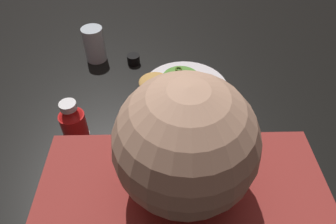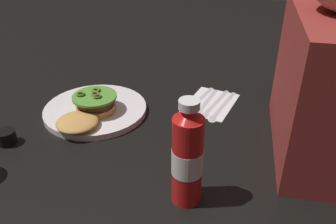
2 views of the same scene
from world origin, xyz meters
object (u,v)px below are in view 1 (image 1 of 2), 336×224
(napkin, at_px, (236,165))
(butter_knife, at_px, (227,151))
(burger_sandwich, at_px, (171,82))
(ketchup_bottle, at_px, (79,140))
(dinner_plate, at_px, (185,88))
(water_glass, at_px, (94,44))
(fork_utensil, at_px, (228,166))
(steak_knife, at_px, (226,159))
(condiment_cup, at_px, (133,59))
(spoon_utensil, at_px, (223,173))

(napkin, xyz_separation_m, butter_knife, (0.02, -0.05, 0.00))
(burger_sandwich, relative_size, ketchup_bottle, 0.89)
(dinner_plate, relative_size, water_glass, 2.22)
(water_glass, distance_m, fork_utensil, 0.65)
(napkin, distance_m, fork_utensil, 0.02)
(steak_knife, relative_size, fork_utensil, 1.02)
(burger_sandwich, bearing_deg, napkin, 117.72)
(burger_sandwich, xyz_separation_m, water_glass, (0.27, -0.19, 0.03))
(condiment_cup, bearing_deg, fork_utensil, 120.07)
(burger_sandwich, xyz_separation_m, condiment_cup, (0.13, -0.16, -0.02))
(ketchup_bottle, bearing_deg, steak_knife, -178.97)
(burger_sandwich, relative_size, fork_utensil, 1.04)
(burger_sandwich, height_order, napkin, burger_sandwich)
(burger_sandwich, bearing_deg, water_glass, -34.80)
(condiment_cup, bearing_deg, burger_sandwich, 129.94)
(burger_sandwich, relative_size, steak_knife, 1.02)
(condiment_cup, distance_m, butter_knife, 0.50)
(burger_sandwich, distance_m, spoon_utensil, 0.36)
(butter_knife, distance_m, fork_utensil, 0.05)
(dinner_plate, relative_size, napkin, 1.63)
(ketchup_bottle, relative_size, spoon_utensil, 1.20)
(napkin, height_order, spoon_utensil, spoon_utensil)
(ketchup_bottle, distance_m, fork_utensil, 0.38)
(dinner_plate, height_order, napkin, dinner_plate)
(dinner_plate, distance_m, condiment_cup, 0.24)
(dinner_plate, xyz_separation_m, fork_utensil, (-0.09, 0.32, -0.00))
(burger_sandwich, xyz_separation_m, spoon_utensil, (-0.12, 0.33, -0.03))
(water_glass, relative_size, butter_knife, 0.62)
(burger_sandwich, bearing_deg, dinner_plate, -176.45)
(steak_knife, bearing_deg, water_glass, -49.19)
(butter_knife, bearing_deg, dinner_plate, -69.63)
(burger_sandwich, bearing_deg, ketchup_bottle, 51.75)
(butter_knife, xyz_separation_m, spoon_utensil, (0.02, 0.07, 0.00))
(steak_knife, bearing_deg, fork_utensil, 90.57)
(dinner_plate, relative_size, butter_knife, 1.37)
(napkin, height_order, steak_knife, steak_knife)
(water_glass, xyz_separation_m, fork_utensil, (-0.41, 0.50, -0.06))
(ketchup_bottle, relative_size, butter_knife, 1.08)
(butter_knife, bearing_deg, ketchup_bottle, 5.11)
(butter_knife, distance_m, steak_knife, 0.03)
(ketchup_bottle, relative_size, fork_utensil, 1.17)
(dinner_plate, xyz_separation_m, napkin, (-0.11, 0.31, -0.01))
(butter_knife, distance_m, spoon_utensil, 0.08)
(ketchup_bottle, bearing_deg, fork_utensil, 177.30)
(steak_knife, distance_m, fork_utensil, 0.02)
(burger_sandwich, bearing_deg, butter_knife, 119.09)
(fork_utensil, bearing_deg, ketchup_bottle, -2.70)
(dinner_plate, height_order, burger_sandwich, burger_sandwich)
(napkin, distance_m, spoon_utensil, 0.05)
(ketchup_bottle, height_order, spoon_utensil, ketchup_bottle)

